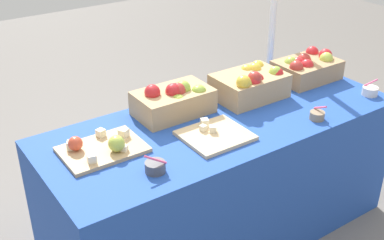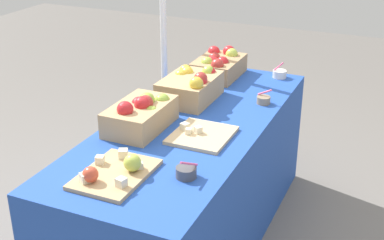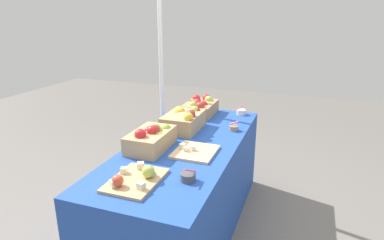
{
  "view_description": "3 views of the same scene",
  "coord_description": "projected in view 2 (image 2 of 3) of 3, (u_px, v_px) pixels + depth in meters",
  "views": [
    {
      "loc": [
        -1.39,
        -1.74,
        1.92
      ],
      "look_at": [
        -0.19,
        0.01,
        0.78
      ],
      "focal_mm": 45.94,
      "sensor_mm": 36.0,
      "label": 1
    },
    {
      "loc": [
        -2.31,
        -1.03,
        1.88
      ],
      "look_at": [
        -0.09,
        -0.05,
        0.79
      ],
      "focal_mm": 49.72,
      "sensor_mm": 36.0,
      "label": 2
    },
    {
      "loc": [
        -2.12,
        -0.82,
        1.67
      ],
      "look_at": [
        0.18,
        0.01,
        0.87
      ],
      "focal_mm": 30.81,
      "sensor_mm": 36.0,
      "label": 3
    }
  ],
  "objects": [
    {
      "name": "cutting_board_back",
      "position": [
        115.0,
        172.0,
        2.24
      ],
      "size": [
        0.37,
        0.27,
        0.09
      ],
      "color": "tan",
      "rests_on": "table"
    },
    {
      "name": "apple_crate_right",
      "position": [
        141.0,
        114.0,
        2.67
      ],
      "size": [
        0.39,
        0.24,
        0.18
      ],
      "color": "tan",
      "rests_on": "table"
    },
    {
      "name": "cutting_board_front",
      "position": [
        201.0,
        135.0,
        2.6
      ],
      "size": [
        0.31,
        0.28,
        0.05
      ],
      "color": "#D1B284",
      "rests_on": "table"
    },
    {
      "name": "ground_plane",
      "position": [
        191.0,
        238.0,
        3.07
      ],
      "size": [
        10.0,
        10.0,
        0.0
      ],
      "primitive_type": "plane",
      "color": "slate"
    },
    {
      "name": "sample_bowl_far",
      "position": [
        280.0,
        74.0,
        3.39
      ],
      "size": [
        0.09,
        0.09,
        0.09
      ],
      "color": "silver",
      "rests_on": "table"
    },
    {
      "name": "tent_pole",
      "position": [
        163.0,
        31.0,
        3.62
      ],
      "size": [
        0.04,
        0.04,
        1.92
      ],
      "primitive_type": "cylinder",
      "color": "white",
      "rests_on": "ground_plane"
    },
    {
      "name": "sample_bowl_mid",
      "position": [
        186.0,
        172.0,
        2.24
      ],
      "size": [
        0.1,
        0.09,
        0.1
      ],
      "color": "#4C4C51",
      "rests_on": "table"
    },
    {
      "name": "apple_crate_middle",
      "position": [
        192.0,
        86.0,
        3.02
      ],
      "size": [
        0.38,
        0.27,
        0.19
      ],
      "color": "tan",
      "rests_on": "table"
    },
    {
      "name": "table",
      "position": [
        191.0,
        183.0,
        2.92
      ],
      "size": [
        1.9,
        0.76,
        0.74
      ],
      "primitive_type": "cube",
      "color": "#234CAD",
      "rests_on": "ground_plane"
    },
    {
      "name": "sample_bowl_near",
      "position": [
        264.0,
        100.0,
        2.99
      ],
      "size": [
        0.08,
        0.08,
        0.09
      ],
      "color": "gray",
      "rests_on": "table"
    },
    {
      "name": "apple_crate_left",
      "position": [
        219.0,
        65.0,
        3.4
      ],
      "size": [
        0.37,
        0.26,
        0.17
      ],
      "color": "tan",
      "rests_on": "table"
    }
  ]
}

